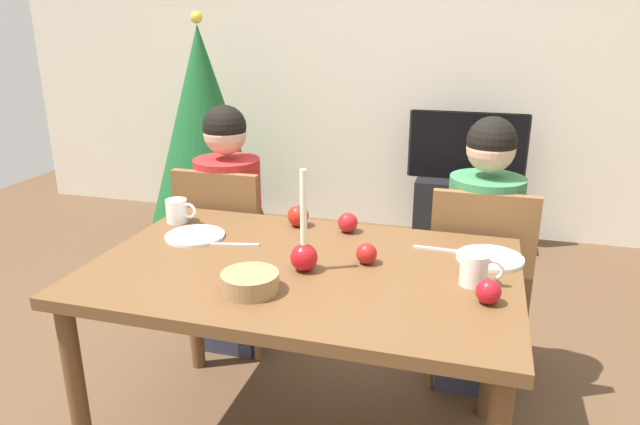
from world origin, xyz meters
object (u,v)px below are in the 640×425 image
object	(u,v)px
tv	(467,146)
apple_near_candle	(348,223)
plate_left	(195,236)
christmas_tree	(203,126)
dining_table	(304,288)
apple_far_edge	(488,292)
chair_left	(228,248)
person_left_child	(230,234)
mug_right	(475,269)
plate_right	(490,258)
apple_by_left_plate	(298,216)
apple_by_right_mug	(366,254)
candle_centerpiece	(304,251)
chair_right	(479,276)
tv_stand	(462,212)
mug_left	(177,211)
bowl_walnuts	(250,282)
person_right_child	(480,260)

from	to	relation	value
tv	apple_near_candle	world-z (taller)	tv
plate_left	christmas_tree	bearing A→B (deg)	116.00
dining_table	apple_far_edge	bearing A→B (deg)	-10.69
chair_left	person_left_child	bearing A→B (deg)	90.00
chair_left	mug_right	xyz separation A→B (m)	(1.12, -0.60, 0.29)
plate_right	apple_by_left_plate	xyz separation A→B (m)	(-0.73, 0.14, 0.04)
tv	apple_far_edge	world-z (taller)	tv
apple_by_left_plate	apple_far_edge	xyz separation A→B (m)	(0.73, -0.47, -0.01)
apple_by_right_mug	apple_far_edge	xyz separation A→B (m)	(0.39, -0.18, 0.00)
chair_left	candle_centerpiece	xyz separation A→B (m)	(0.58, -0.65, 0.31)
christmas_tree	plate_left	bearing A→B (deg)	-64.00
apple_far_edge	chair_left	bearing A→B (deg)	148.14
chair_right	person_left_child	xyz separation A→B (m)	(-1.14, 0.03, 0.06)
chair_right	apple_by_right_mug	xyz separation A→B (m)	(-0.37, -0.54, 0.27)
apple_by_right_mug	plate_left	bearing A→B (deg)	174.81
dining_table	person_left_child	xyz separation A→B (m)	(-0.57, 0.64, -0.10)
chair_left	tv	world-z (taller)	tv
apple_by_right_mug	chair_right	bearing A→B (deg)	55.18
christmas_tree	apple_by_right_mug	size ratio (longest dim) A/B	22.31
tv_stand	apple_by_right_mug	world-z (taller)	apple_by_right_mug
person_left_child	apple_by_right_mug	distance (m)	0.98
christmas_tree	apple_far_edge	xyz separation A→B (m)	(1.94, -2.06, -0.03)
dining_table	tv_stand	xyz separation A→B (m)	(0.44, 2.30, -0.43)
dining_table	apple_by_left_plate	world-z (taller)	apple_by_left_plate
candle_centerpiece	apple_by_left_plate	xyz separation A→B (m)	(-0.15, 0.40, -0.03)
dining_table	chair_left	distance (m)	0.84
candle_centerpiece	apple_near_candle	bearing A→B (deg)	82.11
plate_left	mug_left	world-z (taller)	mug_left
mug_left	apple_by_right_mug	world-z (taller)	mug_left
candle_centerpiece	apple_by_left_plate	bearing A→B (deg)	110.70
plate_right	apple_far_edge	bearing A→B (deg)	-90.81
chair_right	mug_left	bearing A→B (deg)	-164.06
dining_table	plate_left	xyz separation A→B (m)	(-0.47, 0.13, 0.09)
bowl_walnuts	apple_far_edge	world-z (taller)	apple_far_edge
plate_right	tv	bearing A→B (deg)	94.38
person_right_child	christmas_tree	bearing A→B (deg)	145.79
candle_centerpiece	bowl_walnuts	world-z (taller)	candle_centerpiece
dining_table	mug_left	world-z (taller)	mug_left
tv_stand	christmas_tree	xyz separation A→B (m)	(-1.79, -0.35, 0.58)
apple_far_edge	plate_right	bearing A→B (deg)	89.19
christmas_tree	plate_right	size ratio (longest dim) A/B	7.03
person_right_child	candle_centerpiece	bearing A→B (deg)	-129.36
tv_stand	apple_by_right_mug	size ratio (longest dim) A/B	9.04
chair_left	apple_near_candle	bearing A→B (deg)	-22.36
christmas_tree	apple_far_edge	size ratio (longest dim) A/B	21.49
chair_right	mug_left	world-z (taller)	chair_right
tv	plate_left	bearing A→B (deg)	-112.64
bowl_walnuts	apple_by_left_plate	xyz separation A→B (m)	(-0.04, 0.59, 0.01)
apple_by_right_mug	dining_table	bearing A→B (deg)	-160.08
mug_right	plate_right	bearing A→B (deg)	78.07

